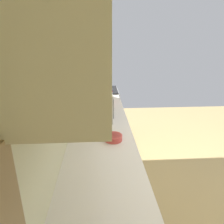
# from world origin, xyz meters

# --- Properties ---
(ground_plane) EXTENTS (6.76, 6.76, 0.00)m
(ground_plane) POSITION_xyz_m (0.00, 0.00, 0.00)
(ground_plane) COLOR tan
(wall_back) EXTENTS (4.34, 0.12, 2.81)m
(wall_back) POSITION_xyz_m (0.00, 1.68, 1.40)
(wall_back) COLOR beige
(wall_back) RESTS_ON ground_plane
(counter_run) EXTENTS (3.57, 0.64, 0.91)m
(counter_run) POSITION_xyz_m (-0.32, 1.32, 0.45)
(counter_run) COLOR beige
(counter_run) RESTS_ON ground_plane
(upper_cabinets) EXTENTS (1.97, 0.34, 0.67)m
(upper_cabinets) POSITION_xyz_m (-0.32, 1.45, 1.85)
(upper_cabinets) COLOR beige
(oven_range) EXTENTS (0.61, 0.65, 1.09)m
(oven_range) POSITION_xyz_m (1.76, 1.30, 0.47)
(oven_range) COLOR #B7BABF
(oven_range) RESTS_ON ground_plane
(microwave) EXTENTS (0.54, 0.33, 0.32)m
(microwave) POSITION_xyz_m (0.49, 1.33, 1.07)
(microwave) COLOR white
(microwave) RESTS_ON counter_run
(bowl) EXTENTS (0.17, 0.17, 0.05)m
(bowl) POSITION_xyz_m (-0.14, 1.20, 0.94)
(bowl) COLOR #D84C47
(bowl) RESTS_ON counter_run
(kettle) EXTENTS (0.19, 0.14, 0.19)m
(kettle) POSITION_xyz_m (1.05, 1.20, 0.99)
(kettle) COLOR red
(kettle) RESTS_ON counter_run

